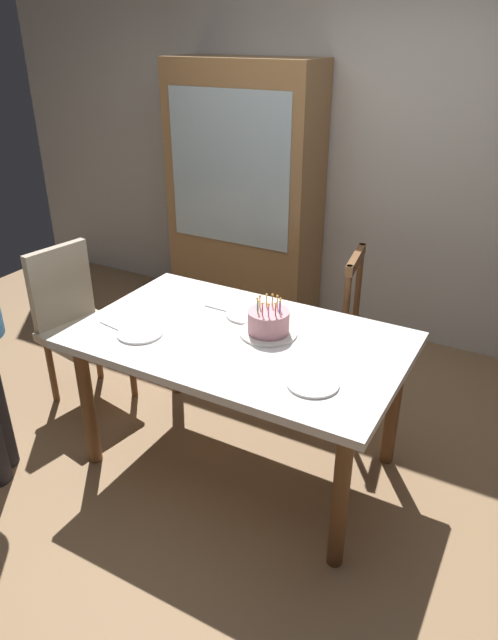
{
  "coord_description": "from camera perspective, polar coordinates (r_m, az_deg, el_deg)",
  "views": [
    {
      "loc": [
        1.2,
        -2.08,
        2.07
      ],
      "look_at": [
        0.05,
        0.0,
        0.85
      ],
      "focal_mm": 32.15,
      "sensor_mm": 36.0,
      "label": 1
    }
  ],
  "objects": [
    {
      "name": "birthday_cake",
      "position": [
        2.73,
        1.95,
        -0.32
      ],
      "size": [
        0.28,
        0.28,
        0.19
      ],
      "color": "silver",
      "rests_on": "dining_table"
    },
    {
      "name": "china_cabinet",
      "position": [
        4.32,
        -0.45,
        12.09
      ],
      "size": [
        1.1,
        0.45,
        1.9
      ],
      "color": "#9E7042",
      "rests_on": "ground"
    },
    {
      "name": "plate_near_guest",
      "position": [
        2.39,
        6.36,
        -6.28
      ],
      "size": [
        0.22,
        0.22,
        0.01
      ],
      "primitive_type": "cylinder",
      "color": "white",
      "rests_on": "dining_table"
    },
    {
      "name": "fork_near_celebrant",
      "position": [
        2.89,
        -13.38,
        -0.68
      ],
      "size": [
        0.18,
        0.05,
        0.01
      ],
      "primitive_type": "cube",
      "rotation": [
        0.0,
        0.0,
        -0.17
      ],
      "color": "silver",
      "rests_on": "dining_table"
    },
    {
      "name": "chair_upholstered",
      "position": [
        3.55,
        -16.85,
        0.21
      ],
      "size": [
        0.51,
        0.51,
        0.95
      ],
      "color": "tan",
      "rests_on": "ground"
    },
    {
      "name": "chair_spindle_back",
      "position": [
        3.47,
        7.22,
        -0.77
      ],
      "size": [
        0.5,
        0.5,
        0.95
      ],
      "color": "brown",
      "rests_on": "ground"
    },
    {
      "name": "plate_far_side",
      "position": [
        2.93,
        -0.16,
        0.58
      ],
      "size": [
        0.22,
        0.22,
        0.01
      ],
      "primitive_type": "cylinder",
      "color": "white",
      "rests_on": "dining_table"
    },
    {
      "name": "fork_far_side",
      "position": [
        3.0,
        -2.93,
        1.11
      ],
      "size": [
        0.18,
        0.02,
        0.01
      ],
      "primitive_type": "cube",
      "rotation": [
        0.0,
        0.0,
        -0.03
      ],
      "color": "silver",
      "rests_on": "dining_table"
    },
    {
      "name": "ground",
      "position": [
        3.17,
        -0.81,
        -13.71
      ],
      "size": [
        6.4,
        6.4,
        0.0
      ],
      "primitive_type": "plane",
      "color": "#93704C"
    },
    {
      "name": "back_wall",
      "position": [
        4.18,
        12.26,
        15.87
      ],
      "size": [
        6.4,
        0.1,
        2.6
      ],
      "primitive_type": "cube",
      "color": "beige",
      "rests_on": "ground"
    },
    {
      "name": "dining_table",
      "position": [
        2.78,
        -0.9,
        -3.3
      ],
      "size": [
        1.56,
        0.95,
        0.75
      ],
      "color": "white",
      "rests_on": "ground"
    },
    {
      "name": "plate_near_celebrant",
      "position": [
        2.8,
        -10.79,
        -1.29
      ],
      "size": [
        0.22,
        0.22,
        0.01
      ],
      "primitive_type": "cylinder",
      "color": "white",
      "rests_on": "dining_table"
    }
  ]
}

